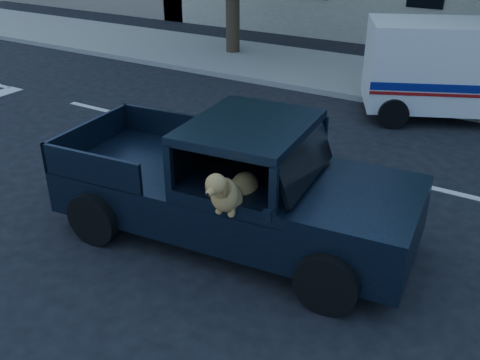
{
  "coord_description": "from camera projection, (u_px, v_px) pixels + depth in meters",
  "views": [
    {
      "loc": [
        5.36,
        -5.23,
        4.23
      ],
      "look_at": [
        2.18,
        -0.04,
        1.17
      ],
      "focal_mm": 40.0,
      "sensor_mm": 36.0,
      "label": 1
    }
  ],
  "objects": [
    {
      "name": "pickup_truck",
      "position": [
        228.0,
        198.0,
        7.54
      ],
      "size": [
        5.2,
        2.74,
        1.8
      ],
      "rotation": [
        0.0,
        0.0,
        0.1
      ],
      "color": "black",
      "rests_on": "ground"
    },
    {
      "name": "mail_truck",
      "position": [
        451.0,
        77.0,
        11.92
      ],
      "size": [
        4.28,
        3.25,
        2.13
      ],
      "rotation": [
        0.0,
        0.0,
        0.43
      ],
      "color": "silver",
      "rests_on": "ground"
    },
    {
      "name": "lane_stripes",
      "position": [
        327.0,
        163.0,
        10.04
      ],
      "size": [
        21.6,
        0.14,
        0.01
      ],
      "primitive_type": null,
      "color": "silver",
      "rests_on": "ground"
    },
    {
      "name": "far_sidewalk",
      "position": [
        343.0,
        73.0,
        15.36
      ],
      "size": [
        60.0,
        4.0,
        0.15
      ],
      "primitive_type": "cube",
      "color": "gray",
      "rests_on": "ground"
    },
    {
      "name": "ground",
      "position": [
        123.0,
        213.0,
        8.38
      ],
      "size": [
        120.0,
        120.0,
        0.0
      ],
      "primitive_type": "plane",
      "color": "black",
      "rests_on": "ground"
    }
  ]
}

